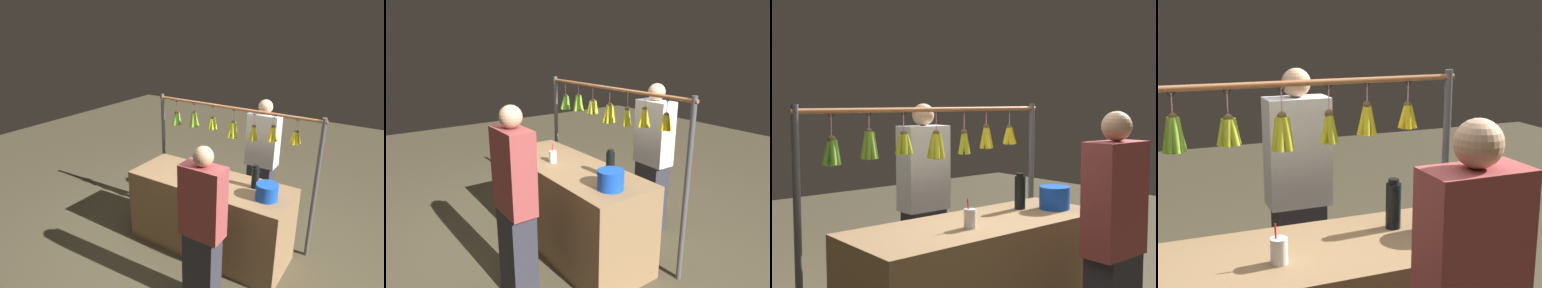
% 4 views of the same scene
% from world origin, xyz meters
% --- Properties ---
extents(ground_plane, '(12.00, 12.00, 0.00)m').
position_xyz_m(ground_plane, '(0.00, 0.00, 0.00)').
color(ground_plane, '#4D4430').
extents(market_counter, '(1.76, 0.67, 0.86)m').
position_xyz_m(market_counter, '(0.00, 0.00, 0.43)').
color(market_counter, olive).
rests_on(market_counter, ground).
extents(display_rack, '(2.04, 0.13, 1.59)m').
position_xyz_m(display_rack, '(0.04, -0.47, 1.17)').
color(display_rack, '#4C4C51').
rests_on(display_rack, ground).
extents(water_bottle, '(0.08, 0.08, 0.25)m').
position_xyz_m(water_bottle, '(-0.47, -0.11, 0.98)').
color(water_bottle, black).
rests_on(water_bottle, market_counter).
extents(blue_bucket, '(0.21, 0.21, 0.16)m').
position_xyz_m(blue_bucket, '(-0.66, 0.05, 0.93)').
color(blue_bucket, blue).
rests_on(blue_bucket, market_counter).
extents(drink_cup, '(0.07, 0.07, 0.18)m').
position_xyz_m(drink_cup, '(0.16, 0.09, 0.91)').
color(drink_cup, silver).
rests_on(drink_cup, market_counter).
extents(vendor_person, '(0.38, 0.20, 1.59)m').
position_xyz_m(vendor_person, '(-0.22, -0.91, 0.79)').
color(vendor_person, '#2D2D38').
rests_on(vendor_person, ground).
extents(customer_person, '(0.37, 0.20, 1.56)m').
position_xyz_m(customer_person, '(-0.36, 0.73, 0.77)').
color(customer_person, '#2D2D38').
rests_on(customer_person, ground).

